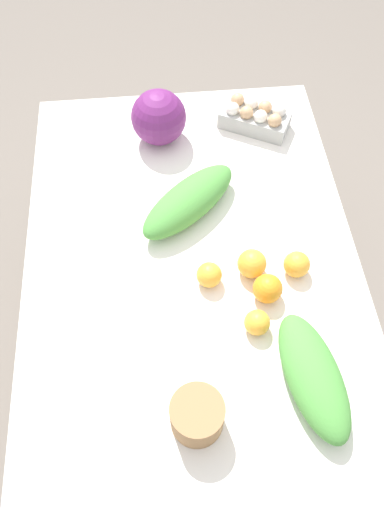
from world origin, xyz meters
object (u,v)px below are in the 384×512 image
cabbage_purple (159,117)px  paper_bag (197,416)px  egg_carton (255,117)px  orange_2 (252,263)px  orange_0 (268,289)px  orange_3 (297,264)px  orange_1 (209,275)px  greens_bunch_kale (189,201)px  orange_4 (257,322)px  greens_bunch_scallion (313,376)px

cabbage_purple → paper_bag: (0.93, 0.03, -0.03)m
paper_bag → egg_carton: bearing=163.2°
cabbage_purple → orange_2: bearing=22.2°
orange_0 → orange_3: bearing=126.2°
orange_1 → egg_carton: bearing=159.4°
cabbage_purple → orange_2: cabbage_purple is taller
greens_bunch_kale → orange_3: (0.23, 0.27, -0.01)m
paper_bag → greens_bunch_kale: 0.62m
paper_bag → orange_4: paper_bag is taller
orange_4 → orange_0: bearing=155.1°
orange_2 → orange_4: (0.17, -0.01, -0.01)m
cabbage_purple → orange_1: cabbage_purple is taller
egg_carton → orange_4: 0.74m
egg_carton → orange_1: 0.62m
greens_bunch_scallion → greens_bunch_kale: (-0.55, -0.25, 0.00)m
greens_bunch_kale → cabbage_purple: bearing=-167.8°
cabbage_purple → orange_4: cabbage_purple is taller
cabbage_purple → greens_bunch_scallion: size_ratio=0.54×
orange_0 → orange_4: (0.09, -0.04, -0.01)m
orange_1 → orange_0: bearing=68.4°
egg_carton → orange_2: bearing=-72.5°
greens_bunch_kale → orange_0: (0.30, 0.18, -0.01)m
paper_bag → orange_1: size_ratio=1.79×
greens_bunch_scallion → orange_3: size_ratio=4.52×
egg_carton → orange_4: size_ratio=3.73×
cabbage_purple → orange_0: bearing=21.9°
egg_carton → orange_2: 0.56m
orange_3 → cabbage_purple: bearing=-148.1°
greens_bunch_kale → orange_1: 0.25m
greens_bunch_kale → orange_2: bearing=34.1°
orange_3 → orange_1: bearing=-87.7°
greens_bunch_kale → orange_1: size_ratio=5.05×
egg_carton → greens_bunch_scallion: egg_carton is taller
paper_bag → greens_bunch_kale: paper_bag is taller
orange_0 → orange_4: 0.10m
egg_carton → greens_bunch_scallion: 0.88m
cabbage_purple → greens_bunch_scallion: 0.91m
orange_4 → greens_bunch_scallion: bearing=35.0°
greens_bunch_scallion → orange_3: bearing=175.0°
cabbage_purple → egg_carton: (-0.02, 0.32, -0.04)m
egg_carton → paper_bag: size_ratio=2.01×
cabbage_purple → orange_3: 0.65m
greens_bunch_scallion → orange_3: (-0.31, 0.03, -0.01)m
orange_4 → paper_bag: bearing=-38.4°
orange_3 → egg_carton: bearing=-177.7°
egg_carton → greens_bunch_kale: bearing=-99.3°
orange_1 → orange_4: size_ratio=1.04×
orange_3 → orange_4: (0.16, -0.13, -0.00)m
egg_carton → orange_0: egg_carton is taller
orange_2 → orange_3: bearing=84.4°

